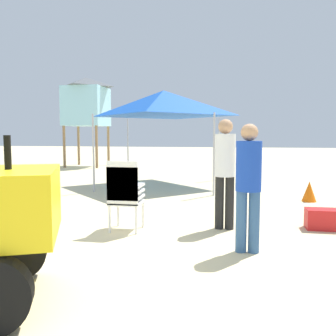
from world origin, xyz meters
name	(u,v)px	position (x,y,z in m)	size (l,w,h in m)	color
ground	(55,272)	(0.00, 0.00, 0.00)	(80.00, 80.00, 0.00)	beige
stacked_plastic_chairs	(125,190)	(0.26, 1.75, 0.65)	(0.48, 0.48, 1.11)	white
lifeguard_near_left	(225,166)	(1.78, 2.19, 1.01)	(0.32, 0.32, 1.75)	black
lifeguard_near_center	(248,180)	(2.10, 1.08, 0.94)	(0.32, 0.32, 1.64)	#33598C
popup_canopy	(164,103)	(-0.14, 6.96, 2.41)	(3.18, 3.18, 2.79)	#B2B2B7
lifeguard_tower	(86,102)	(-4.95, 12.67, 3.04)	(1.98, 1.98, 4.16)	olive
traffic_cone_near	(309,191)	(3.60, 4.95, 0.23)	(0.32, 0.32, 0.46)	orange
cooler_box	(323,219)	(3.33, 2.45, 0.16)	(0.52, 0.32, 0.33)	red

